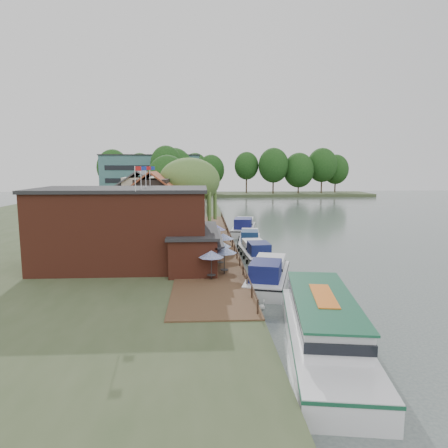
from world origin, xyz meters
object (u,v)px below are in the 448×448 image
object	(u,v)px
cruiser_2	(250,237)
umbrella_5	(217,235)
umbrella_2	(220,254)
hotel_block	(152,178)
umbrella_1	(224,260)
tour_boat	(325,326)
pub	(145,227)
willow	(190,195)
cottage_b	(142,199)
umbrella_3	(223,245)
cottage_c	(172,195)
cottage_a	(153,205)
cruiser_3	(244,225)
umbrella_0	(211,265)
swan	(262,307)
cruiser_1	(256,250)
umbrella_4	(207,240)
cruiser_0	(268,271)

from	to	relation	value
cruiser_2	umbrella_5	bearing A→B (deg)	-124.14
umbrella_2	hotel_block	bearing A→B (deg)	101.68
umbrella_1	tour_boat	world-z (taller)	umbrella_1
umbrella_5	tour_boat	distance (m)	25.50
pub	willow	distance (m)	20.36
hotel_block	cottage_b	xyz separation A→B (m)	(4.00, -46.00, -1.90)
pub	umbrella_3	distance (m)	8.31
cottage_b	cottage_c	bearing A→B (deg)	66.04
hotel_block	umbrella_1	distance (m)	76.32
cottage_a	cottage_c	world-z (taller)	same
umbrella_1	umbrella_2	distance (m)	2.69
cruiser_3	umbrella_0	bearing A→B (deg)	-91.25
swan	umbrella_2	bearing A→B (deg)	107.22
cottage_c	cruiser_2	distance (m)	23.56
hotel_block	cottage_a	distance (m)	56.47
pub	willow	world-z (taller)	willow
tour_boat	cottage_b	bearing A→B (deg)	119.62
hotel_block	cruiser_2	world-z (taller)	hotel_block
cottage_b	umbrella_2	size ratio (longest dim) A/B	4.04
cruiser_2	hotel_block	bearing A→B (deg)	115.98
cruiser_1	swan	bearing A→B (deg)	-99.15
umbrella_3	umbrella_4	xyz separation A→B (m)	(-1.66, 3.18, 0.00)
hotel_block	tour_boat	xyz separation A→B (m)	(19.93, -87.20, -5.61)
umbrella_0	umbrella_5	xyz separation A→B (m)	(0.99, 14.04, 0.00)
umbrella_2	umbrella_4	bearing A→B (deg)	99.15
umbrella_0	swan	world-z (taller)	umbrella_0
cottage_b	umbrella_5	size ratio (longest dim) A/B	4.04
willow	cruiser_1	xyz separation A→B (m)	(7.59, -14.11, -5.07)
pub	cottage_a	xyz separation A→B (m)	(-1.00, 15.00, 0.60)
pub	tour_boat	size ratio (longest dim) A/B	1.42
cottage_a	tour_boat	size ratio (longest dim) A/B	0.61
umbrella_1	umbrella_2	world-z (taller)	same
willow	cruiser_2	distance (m)	11.25
umbrella_0	umbrella_5	distance (m)	14.07
umbrella_4	cruiser_2	bearing A→B (deg)	53.41
umbrella_5	pub	bearing A→B (deg)	-128.42
cottage_c	tour_boat	bearing A→B (deg)	-76.64
willow	cruiser_3	size ratio (longest dim) A/B	0.96
cottage_b	willow	bearing A→B (deg)	-33.69
umbrella_3	cruiser_3	size ratio (longest dim) A/B	0.22
umbrella_0	tour_boat	bearing A→B (deg)	-61.59
cruiser_1	pub	bearing A→B (deg)	-155.26
cruiser_0	cottage_b	bearing A→B (deg)	132.92
umbrella_5	tour_boat	bearing A→B (deg)	-78.81
tour_boat	umbrella_0	bearing A→B (deg)	126.89
umbrella_5	umbrella_1	bearing A→B (deg)	-89.30
umbrella_0	umbrella_4	world-z (taller)	same
swan	cruiser_1	bearing A→B (deg)	84.07
cruiser_1	umbrella_4	bearing A→B (deg)	173.71
umbrella_0	cruiser_1	bearing A→B (deg)	65.40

